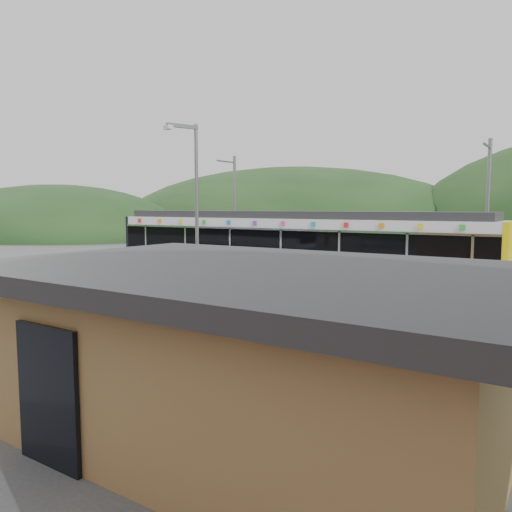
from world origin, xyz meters
The scene contains 10 objects.
ground centered at (0.00, 0.00, 0.00)m, with size 120.00×120.00×0.00m, color #4C4C4F.
hills centered at (6.19, 5.29, 0.00)m, with size 146.00×149.00×26.00m.
platform centered at (0.00, 3.30, 0.15)m, with size 26.00×3.20×0.30m, color #9E9E99.
yellow_line centered at (0.00, 2.00, 0.30)m, with size 26.00×0.10×0.01m, color yellow.
train centered at (-1.83, 6.00, 2.06)m, with size 20.44×3.01×3.74m.
catenary_mast_west centered at (-7.00, 8.56, 3.65)m, with size 0.18×1.80×7.00m.
catenary_mast_east centered at (7.00, 8.56, 3.65)m, with size 0.18×1.80×7.00m.
station_shelter centered at (6.00, -9.01, 1.55)m, with size 9.20×6.20×3.00m.
pallet_stack centered at (8.03, -6.70, 0.30)m, with size 1.39×1.24×0.60m.
lamp_post centered at (-0.21, -3.13, 3.97)m, with size 0.50×1.21×6.69m.
Camera 1 is at (10.66, -15.92, 3.97)m, focal length 35.00 mm.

